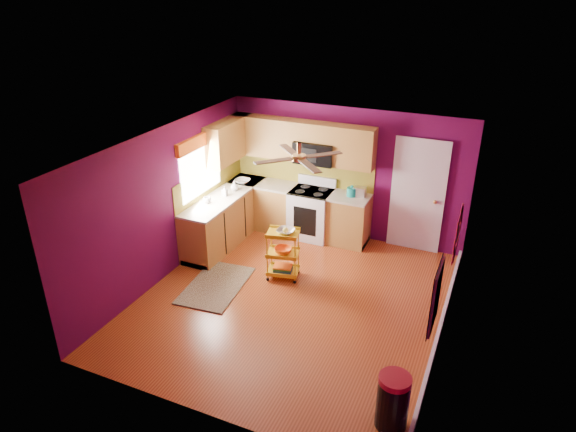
% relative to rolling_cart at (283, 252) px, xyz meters
% --- Properties ---
extents(ground, '(5.00, 5.00, 0.00)m').
position_rel_rolling_cart_xyz_m(ground, '(0.42, -0.57, -0.48)').
color(ground, maroon).
rests_on(ground, ground).
extents(room_envelope, '(4.54, 5.04, 2.52)m').
position_rel_rolling_cart_xyz_m(room_envelope, '(0.44, -0.57, 1.15)').
color(room_envelope, '#55093D').
rests_on(room_envelope, ground).
extents(lower_cabinets, '(2.81, 2.31, 0.94)m').
position_rel_rolling_cart_xyz_m(lower_cabinets, '(-0.93, 1.24, -0.04)').
color(lower_cabinets, olive).
rests_on(lower_cabinets, ground).
extents(electric_range, '(0.76, 0.66, 1.13)m').
position_rel_rolling_cart_xyz_m(electric_range, '(-0.13, 1.60, 0.00)').
color(electric_range, white).
rests_on(electric_range, ground).
extents(upper_cabinetry, '(2.80, 2.30, 1.26)m').
position_rel_rolling_cart_xyz_m(upper_cabinetry, '(-0.83, 1.60, 1.32)').
color(upper_cabinetry, olive).
rests_on(upper_cabinetry, ground).
extents(left_window, '(0.08, 1.35, 1.08)m').
position_rel_rolling_cart_xyz_m(left_window, '(-1.80, 0.48, 1.26)').
color(left_window, white).
rests_on(left_window, ground).
extents(panel_door, '(0.95, 0.11, 2.15)m').
position_rel_rolling_cart_xyz_m(panel_door, '(1.77, 1.89, 0.55)').
color(panel_door, white).
rests_on(panel_door, ground).
extents(right_wall_art, '(0.04, 2.74, 1.04)m').
position_rel_rolling_cart_xyz_m(right_wall_art, '(2.64, -0.91, 0.97)').
color(right_wall_art, black).
rests_on(right_wall_art, ground).
extents(ceiling_fan, '(1.01, 1.01, 0.26)m').
position_rel_rolling_cart_xyz_m(ceiling_fan, '(0.42, -0.37, 1.81)').
color(ceiling_fan, '#BF8C3F').
rests_on(ceiling_fan, ground).
extents(shag_rug, '(0.97, 1.45, 0.02)m').
position_rel_rolling_cart_xyz_m(shag_rug, '(-0.90, -0.70, -0.47)').
color(shag_rug, black).
rests_on(shag_rug, ground).
extents(rolling_cart, '(0.59, 0.48, 0.93)m').
position_rel_rolling_cart_xyz_m(rolling_cart, '(0.00, 0.00, 0.00)').
color(rolling_cart, gold).
rests_on(rolling_cart, ground).
extents(trash_can, '(0.46, 0.46, 0.69)m').
position_rel_rolling_cart_xyz_m(trash_can, '(2.39, -2.36, -0.13)').
color(trash_can, black).
rests_on(trash_can, ground).
extents(teal_kettle, '(0.18, 0.18, 0.21)m').
position_rel_rolling_cart_xyz_m(teal_kettle, '(0.62, 1.66, 0.55)').
color(teal_kettle, teal).
rests_on(teal_kettle, lower_cabinets).
extents(toaster, '(0.22, 0.15, 0.18)m').
position_rel_rolling_cart_xyz_m(toaster, '(0.76, 1.70, 0.55)').
color(toaster, beige).
rests_on(toaster, lower_cabinets).
extents(soap_bottle_a, '(0.09, 0.09, 0.19)m').
position_rel_rolling_cart_xyz_m(soap_bottle_a, '(-1.50, 0.74, 0.56)').
color(soap_bottle_a, '#EA3F72').
rests_on(soap_bottle_a, lower_cabinets).
extents(soap_bottle_b, '(0.14, 0.14, 0.18)m').
position_rel_rolling_cart_xyz_m(soap_bottle_b, '(-1.46, 1.03, 0.55)').
color(soap_bottle_b, white).
rests_on(soap_bottle_b, lower_cabinets).
extents(counter_dish, '(0.29, 0.29, 0.07)m').
position_rel_rolling_cart_xyz_m(counter_dish, '(-1.51, 1.44, 0.50)').
color(counter_dish, white).
rests_on(counter_dish, lower_cabinets).
extents(counter_cup, '(0.13, 0.13, 0.11)m').
position_rel_rolling_cart_xyz_m(counter_cup, '(-1.63, 0.33, 0.51)').
color(counter_cup, white).
rests_on(counter_cup, lower_cabinets).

